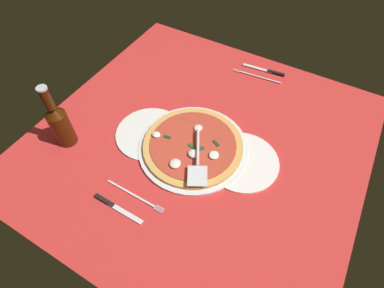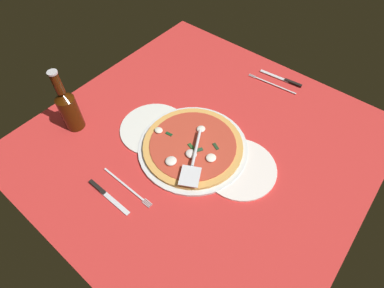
{
  "view_description": "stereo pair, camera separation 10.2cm",
  "coord_description": "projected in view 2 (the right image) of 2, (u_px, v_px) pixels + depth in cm",
  "views": [
    {
      "loc": [
        -30.64,
        58.7,
        83.29
      ],
      "look_at": [
        0.4,
        4.42,
        2.35
      ],
      "focal_mm": 28.25,
      "sensor_mm": 36.0,
      "label": 1
    },
    {
      "loc": [
        -39.06,
        52.92,
        83.29
      ],
      "look_at": [
        0.4,
        4.42,
        2.35
      ],
      "focal_mm": 28.25,
      "sensor_mm": 36.0,
      "label": 2
    }
  ],
  "objects": [
    {
      "name": "checker_pattern",
      "position": [
        201.0,
        141.0,
        1.06
      ],
      "size": [
        110.06,
        110.06,
        0.1
      ],
      "color": "white",
      "rests_on": "ground_plane"
    },
    {
      "name": "dinner_plate_right",
      "position": [
        154.0,
        129.0,
        1.09
      ],
      "size": [
        24.32,
        24.32,
        1.0
      ],
      "primitive_type": "cylinder",
      "color": "white",
      "rests_on": "ground_plane"
    },
    {
      "name": "pizza_pan",
      "position": [
        192.0,
        147.0,
        1.04
      ],
      "size": [
        37.48,
        37.48,
        1.25
      ],
      "primitive_type": "cylinder",
      "color": "silver",
      "rests_on": "ground_plane"
    },
    {
      "name": "pizza",
      "position": [
        192.0,
        145.0,
        1.02
      ],
      "size": [
        34.03,
        34.03,
        2.74
      ],
      "color": "#DFA14D",
      "rests_on": "pizza_pan"
    },
    {
      "name": "place_setting_near",
      "position": [
        278.0,
        82.0,
        1.24
      ],
      "size": [
        21.52,
        13.11,
        1.4
      ],
      "rotation": [
        0.0,
        0.0,
        0.09
      ],
      "color": "white",
      "rests_on": "ground_plane"
    },
    {
      "name": "ground_plane",
      "position": [
        201.0,
        142.0,
        1.06
      ],
      "size": [
        110.06,
        110.06,
        0.8
      ],
      "primitive_type": "cube",
      "color": "red"
    },
    {
      "name": "pizza_server",
      "position": [
        193.0,
        161.0,
        0.96
      ],
      "size": [
        13.57,
        20.95,
        1.0
      ],
      "rotation": [
        0.0,
        0.0,
        2.07
      ],
      "color": "silver",
      "rests_on": "pizza"
    },
    {
      "name": "beer_bottle",
      "position": [
        68.0,
        108.0,
        1.03
      ],
      "size": [
        6.49,
        6.49,
        24.78
      ],
      "color": "#3C1A05",
      "rests_on": "ground_plane"
    },
    {
      "name": "dinner_plate_left",
      "position": [
        239.0,
        168.0,
        0.98
      ],
      "size": [
        24.18,
        24.18,
        1.0
      ],
      "primitive_type": "cylinder",
      "color": "white",
      "rests_on": "ground_plane"
    },
    {
      "name": "place_setting_far",
      "position": [
        116.0,
        191.0,
        0.93
      ],
      "size": [
        20.85,
        13.44,
        1.4
      ],
      "rotation": [
        0.0,
        0.0,
        3.13
      ],
      "color": "white",
      "rests_on": "ground_plane"
    }
  ]
}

